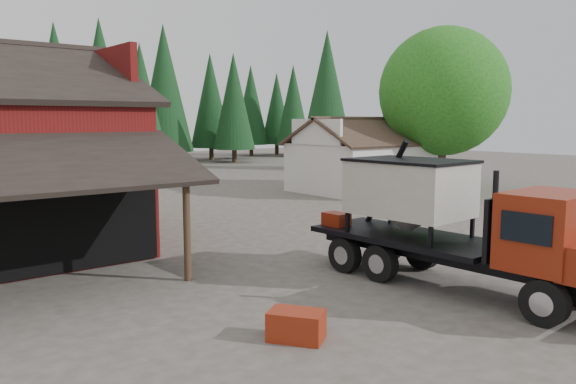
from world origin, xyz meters
TOP-DOWN VIEW (x-y plane):
  - ground at (0.00, 0.00)m, footprint 120.00×120.00m
  - farmhouse at (13.00, 13.00)m, footprint 8.60×6.42m
  - deciduous_tree at (17.01, 9.97)m, footprint 8.00×8.00m
  - conifer_backdrop at (0.00, 42.00)m, footprint 76.00×16.00m
  - near_pine_b at (6.00, 30.00)m, footprint 3.96×3.96m
  - near_pine_c at (22.00, 26.00)m, footprint 4.84×4.84m
  - feed_truck at (-0.48, -2.97)m, footprint 2.82×8.69m
  - silver_car at (14.00, 9.09)m, footprint 5.88×4.38m
  - equip_box at (-6.00, -3.06)m, footprint 1.19×1.30m

SIDE VIEW (x-z plane):
  - ground at x=0.00m, z-range 0.00..0.00m
  - conifer_backdrop at x=0.00m, z-range -8.00..8.00m
  - equip_box at x=-6.00m, z-range 0.00..0.60m
  - silver_car at x=14.00m, z-range 0.00..1.49m
  - farmhouse at x=13.00m, z-range -0.66..3.99m
  - feed_truck at x=-0.48m, z-range -0.13..3.76m
  - near_pine_b at x=6.00m, z-range 0.69..11.09m
  - deciduous_tree at x=17.01m, z-range 0.81..11.01m
  - near_pine_c at x=22.00m, z-range 0.69..13.09m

